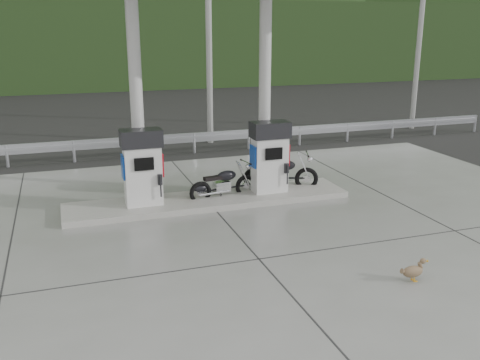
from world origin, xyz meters
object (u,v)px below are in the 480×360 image
object	(u,v)px
motorcycle_left	(223,184)
motorcycle_right	(281,174)
duck	(413,272)
gas_pump_right	(270,157)
gas_pump_left	(143,168)

from	to	relation	value
motorcycle_left	motorcycle_right	distance (m)	1.75
duck	motorcycle_right	bearing A→B (deg)	91.05
motorcycle_right	gas_pump_right	bearing A→B (deg)	-116.68
motorcycle_left	motorcycle_right	world-z (taller)	motorcycle_right
gas_pump_right	motorcycle_left	xyz separation A→B (m)	(-1.19, 0.13, -0.64)
gas_pump_left	duck	world-z (taller)	gas_pump_left
gas_pump_left	motorcycle_right	xyz separation A→B (m)	(3.73, 0.49, -0.61)
gas_pump_left	motorcycle_right	distance (m)	3.81
gas_pump_left	duck	bearing A→B (deg)	-53.88
gas_pump_left	duck	xyz separation A→B (m)	(3.78, -5.19, -0.88)
gas_pump_left	gas_pump_right	distance (m)	3.20
motorcycle_left	duck	distance (m)	5.61
motorcycle_right	duck	distance (m)	5.68
motorcycle_right	duck	world-z (taller)	motorcycle_right
gas_pump_left	gas_pump_right	bearing A→B (deg)	0.00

